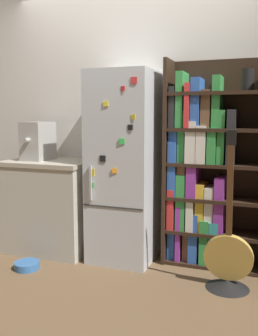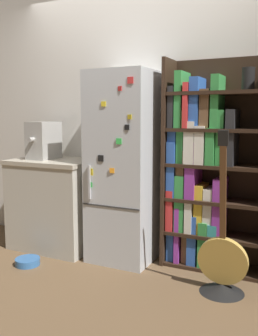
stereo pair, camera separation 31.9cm
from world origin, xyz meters
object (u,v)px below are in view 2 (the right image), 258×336
(refrigerator, at_px, (125,167))
(espresso_machine, at_px, (44,140))
(guitar, at_px, (222,271))
(bookshelf, at_px, (206,172))
(pet_bowl, at_px, (28,261))

(refrigerator, distance_m, espresso_machine, 0.93)
(refrigerator, relative_size, guitar, 1.40)
(bookshelf, height_order, guitar, bookshelf)
(bookshelf, relative_size, espresso_machine, 4.79)
(bookshelf, height_order, pet_bowl, bookshelf)
(refrigerator, height_order, bookshelf, bookshelf)
(guitar, distance_m, pet_bowl, 1.70)
(bookshelf, xyz_separation_m, espresso_machine, (-1.62, -0.15, 0.24))
(espresso_machine, bearing_deg, pet_bowl, -69.02)
(bookshelf, distance_m, espresso_machine, 1.64)
(refrigerator, xyz_separation_m, espresso_machine, (-0.90, -0.02, 0.22))
(refrigerator, bearing_deg, pet_bowl, -142.13)
(refrigerator, bearing_deg, espresso_machine, -178.91)
(espresso_machine, height_order, pet_bowl, espresso_machine)
(bookshelf, xyz_separation_m, pet_bowl, (-1.41, -0.68, -0.81))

